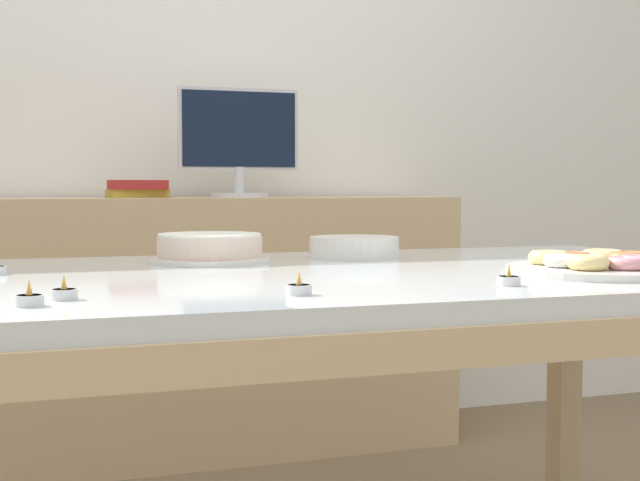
{
  "coord_description": "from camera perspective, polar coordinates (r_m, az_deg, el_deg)",
  "views": [
    {
      "loc": [
        -0.61,
        -1.66,
        0.92
      ],
      "look_at": [
        -0.04,
        0.01,
        0.82
      ],
      "focal_mm": 50.0,
      "sensor_mm": 36.0,
      "label": 1
    }
  ],
  "objects": [
    {
      "name": "wall_back",
      "position": [
        3.4,
        -8.71,
        9.75
      ],
      "size": [
        8.0,
        0.1,
        2.6
      ],
      "primitive_type": "cube",
      "color": "white",
      "rests_on": "ground"
    },
    {
      "name": "dining_table",
      "position": [
        1.78,
        1.21,
        -4.48
      ],
      "size": [
        1.83,
        1.06,
        0.76
      ],
      "color": "silver",
      "rests_on": "ground"
    },
    {
      "name": "sideboard",
      "position": [
        3.12,
        -7.58,
        -5.42
      ],
      "size": [
        1.77,
        0.44,
        0.89
      ],
      "color": "#D1B284",
      "rests_on": "ground"
    },
    {
      "name": "computer_monitor",
      "position": [
        3.12,
        -5.21,
        6.25
      ],
      "size": [
        0.42,
        0.2,
        0.38
      ],
      "color": "silver",
      "rests_on": "sideboard"
    },
    {
      "name": "book_stack",
      "position": [
        3.05,
        -11.61,
        3.28
      ],
      "size": [
        0.2,
        0.19,
        0.06
      ],
      "color": "#B29933",
      "rests_on": "sideboard"
    },
    {
      "name": "cake_chocolate_round",
      "position": [
        1.97,
        -7.06,
        -0.53
      ],
      "size": [
        0.26,
        0.26,
        0.06
      ],
      "color": "silver",
      "rests_on": "dining_table"
    },
    {
      "name": "pastry_platter",
      "position": [
        1.79,
        17.34,
        -1.53
      ],
      "size": [
        0.35,
        0.35,
        0.04
      ],
      "color": "silver",
      "rests_on": "dining_table"
    },
    {
      "name": "plate_stack",
      "position": [
        2.09,
        2.2,
        -0.44
      ],
      "size": [
        0.21,
        0.21,
        0.05
      ],
      "color": "silver",
      "rests_on": "dining_table"
    },
    {
      "name": "tealight_centre",
      "position": [
        1.37,
        -1.36,
        -3.08
      ],
      "size": [
        0.04,
        0.04,
        0.04
      ],
      "color": "silver",
      "rests_on": "dining_table"
    },
    {
      "name": "tealight_near_front",
      "position": [
        1.53,
        11.99,
        -2.47
      ],
      "size": [
        0.04,
        0.04,
        0.04
      ],
      "color": "silver",
      "rests_on": "dining_table"
    },
    {
      "name": "tealight_right_edge",
      "position": [
        1.36,
        -16.06,
        -3.25
      ],
      "size": [
        0.04,
        0.04,
        0.04
      ],
      "color": "silver",
      "rests_on": "dining_table"
    },
    {
      "name": "tealight_near_cakes",
      "position": [
        1.3,
        -18.11,
        -3.58
      ],
      "size": [
        0.04,
        0.04,
        0.04
      ],
      "color": "silver",
      "rests_on": "dining_table"
    }
  ]
}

